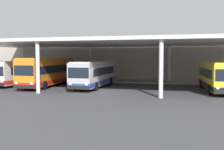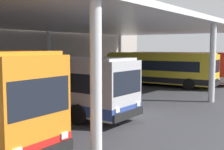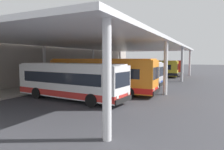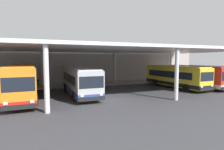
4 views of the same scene
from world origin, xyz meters
name	(u,v)px [view 1 (image 1 of 4)]	position (x,y,z in m)	size (l,w,h in m)	color
ground_plane	(103,92)	(0.00, 0.00, 0.00)	(200.00, 200.00, 0.00)	#3D3D42
platform_kerb	(126,81)	(0.00, 11.75, 0.09)	(42.00, 4.50, 0.18)	gray
station_building_facade	(130,58)	(0.00, 15.00, 3.49)	(48.00, 1.60, 6.98)	#ADA399
canopy_shelter	(116,44)	(0.00, 5.50, 5.31)	(40.00, 17.00, 5.55)	silver
bus_nearest_bay	(25,72)	(-12.28, 4.43, 1.66)	(3.31, 10.69, 3.17)	white
bus_second_bay	(49,72)	(-8.29, 3.55, 1.84)	(2.95, 11.40, 3.57)	orange
bus_middle_bay	(95,74)	(-2.30, 3.95, 1.66)	(2.74, 10.53, 3.17)	#B7B7BC
bus_far_bay	(217,76)	(11.66, 4.14, 1.66)	(3.22, 10.67, 3.17)	yellow
bench_waiting	(70,76)	(-9.13, 11.82, 0.66)	(1.80, 0.45, 0.92)	brown
trash_bin	(82,76)	(-6.92, 11.45, 0.68)	(0.52, 0.52, 0.98)	#236638
banner_sign	(87,68)	(-5.81, 10.94, 1.98)	(0.70, 0.12, 3.20)	#B2B2B7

